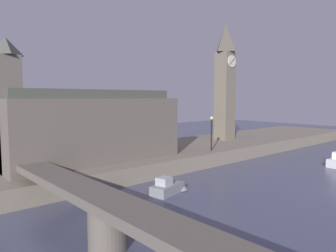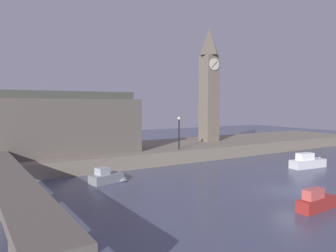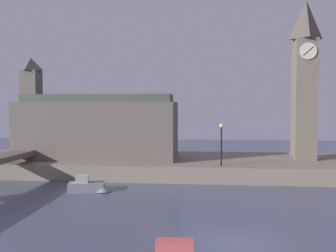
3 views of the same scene
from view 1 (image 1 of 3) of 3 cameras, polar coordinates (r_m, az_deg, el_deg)
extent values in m
cube|color=slate|center=(39.29, 2.64, -4.64)|extent=(70.00, 12.00, 1.50)
cube|color=#6B6051|center=(45.21, 10.12, 5.25)|extent=(2.13, 2.13, 12.14)
cylinder|color=beige|center=(44.78, 11.38, 11.30)|extent=(1.62, 0.12, 1.62)
cube|color=black|center=(44.74, 11.45, 11.30)|extent=(1.02, 0.04, 0.90)
pyramid|color=#4A4339|center=(45.94, 10.29, 15.33)|extent=(2.35, 2.35, 3.95)
cube|color=#5B544C|center=(30.57, -13.33, -0.64)|extent=(16.19, 5.97, 5.83)
cube|color=#5B544C|center=(27.78, -26.64, 1.83)|extent=(1.75, 1.75, 9.16)
pyramid|color=#474C42|center=(28.03, -27.08, 12.62)|extent=(1.93, 1.93, 1.35)
cube|color=#42473D|center=(30.42, -13.46, 5.58)|extent=(15.38, 3.58, 0.80)
cube|color=#5B544C|center=(17.83, -14.18, -11.52)|extent=(2.17, 29.03, 0.50)
cylinder|color=#5B544C|center=(16.62, -10.74, -17.50)|extent=(1.95, 1.95, 2.11)
cylinder|color=black|center=(35.71, 7.79, -1.65)|extent=(0.16, 0.16, 3.46)
sphere|color=#F2E099|center=(35.54, 7.83, 1.41)|extent=(0.36, 0.36, 0.36)
cube|color=gray|center=(25.07, -0.11, -11.20)|extent=(3.05, 1.97, 0.74)
cube|color=#A8ADB2|center=(24.68, -0.71, -9.85)|extent=(1.20, 1.16, 0.60)
cone|color=gray|center=(25.98, 2.25, -10.53)|extent=(1.48, 1.48, 0.70)
camera|label=2|loc=(10.26, 105.43, -4.83)|focal=35.16mm
camera|label=3|loc=(27.71, 71.31, 0.34)|focal=39.66mm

